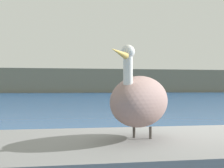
{
  "coord_description": "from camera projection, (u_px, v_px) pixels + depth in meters",
  "views": [
    {
      "loc": [
        -2.29,
        -4.43,
        1.19
      ],
      "look_at": [
        0.85,
        12.47,
        1.35
      ],
      "focal_mm": 54.16,
      "sensor_mm": 36.0,
      "label": 1
    }
  ],
  "objects": [
    {
      "name": "hillside_backdrop",
      "position": [
        59.0,
        81.0,
        78.26
      ],
      "size": [
        140.0,
        12.93,
        5.23
      ],
      "primitive_type": "cube",
      "color": "#7F755B",
      "rests_on": "ground"
    },
    {
      "name": "pelican",
      "position": [
        140.0,
        101.0,
        3.57
      ],
      "size": [
        1.07,
        1.37,
        0.95
      ],
      "rotation": [
        0.0,
        0.0,
        -2.13
      ],
      "color": "gray",
      "rests_on": "pier_dock"
    }
  ]
}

